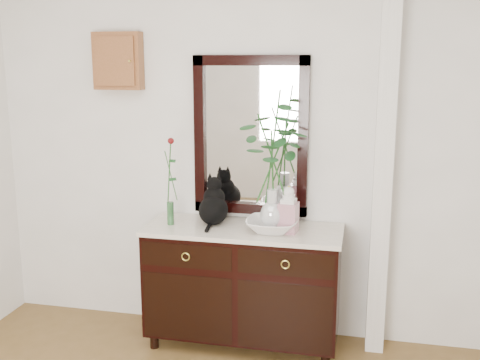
% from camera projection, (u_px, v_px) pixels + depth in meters
% --- Properties ---
extents(wall_back, '(3.60, 0.04, 2.70)m').
position_uv_depth(wall_back, '(237.00, 148.00, 3.94)').
color(wall_back, white).
rests_on(wall_back, ground).
extents(pilaster, '(0.12, 0.20, 2.70)m').
position_uv_depth(pilaster, '(384.00, 155.00, 3.65)').
color(pilaster, white).
rests_on(pilaster, ground).
extents(sideboard, '(1.33, 0.52, 0.82)m').
position_uv_depth(sideboard, '(243.00, 280.00, 3.86)').
color(sideboard, black).
rests_on(sideboard, ground).
extents(wall_mirror, '(0.80, 0.06, 1.10)m').
position_uv_depth(wall_mirror, '(251.00, 136.00, 3.88)').
color(wall_mirror, black).
rests_on(wall_mirror, wall_back).
extents(key_cabinet, '(0.35, 0.10, 0.40)m').
position_uv_depth(key_cabinet, '(118.00, 61.00, 3.95)').
color(key_cabinet, brown).
rests_on(key_cabinet, wall_back).
extents(cat, '(0.26, 0.31, 0.33)m').
position_uv_depth(cat, '(213.00, 201.00, 3.84)').
color(cat, black).
rests_on(cat, sideboard).
extents(lotus_bowl, '(0.35, 0.35, 0.08)m').
position_uv_depth(lotus_bowl, '(272.00, 225.00, 3.69)').
color(lotus_bowl, silver).
rests_on(lotus_bowl, sideboard).
extents(vase_branches, '(0.55, 0.55, 0.92)m').
position_uv_depth(vase_branches, '(273.00, 160.00, 3.60)').
color(vase_branches, silver).
rests_on(vase_branches, lotus_bowl).
extents(bud_vase_rose, '(0.09, 0.09, 0.61)m').
position_uv_depth(bud_vase_rose, '(170.00, 181.00, 3.79)').
color(bud_vase_rose, '#2D5D32').
rests_on(bud_vase_rose, sideboard).
extents(ginger_jar, '(0.13, 0.13, 0.32)m').
position_uv_depth(ginger_jar, '(288.00, 209.00, 3.65)').
color(ginger_jar, white).
rests_on(ginger_jar, sideboard).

